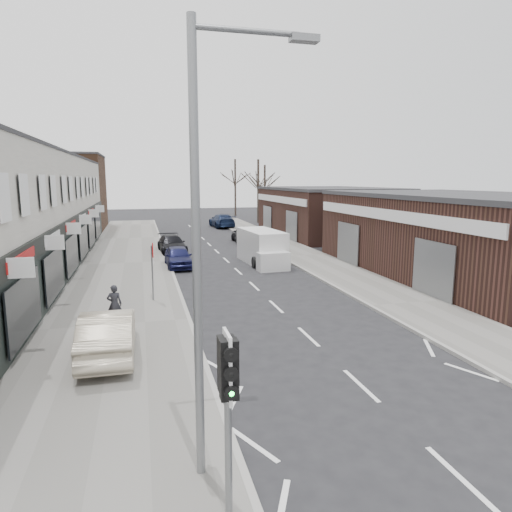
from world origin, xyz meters
TOP-DOWN VIEW (x-y plane):
  - ground at (0.00, 0.00)m, footprint 160.00×160.00m
  - pavement_left at (-6.75, 22.00)m, footprint 5.50×64.00m
  - pavement_right at (5.75, 22.00)m, footprint 3.50×64.00m
  - brick_block_far at (-13.50, 45.00)m, footprint 8.00×10.00m
  - right_unit_near at (12.50, 14.00)m, footprint 10.00×18.00m
  - right_unit_far at (12.50, 34.00)m, footprint 10.00×16.00m
  - tree_far_a at (9.00, 48.00)m, footprint 3.60×3.60m
  - tree_far_b at (11.50, 54.00)m, footprint 3.60×3.60m
  - tree_far_c at (8.50, 60.00)m, footprint 3.60×3.60m
  - traffic_light at (-4.40, -2.02)m, footprint 0.28×0.60m
  - street_lamp at (-4.53, -0.80)m, footprint 2.23×0.22m
  - warning_sign at (-5.16, 12.00)m, footprint 0.12×0.80m
  - white_van at (2.11, 20.21)m, footprint 2.38×5.81m
  - sedan_on_pavement at (-6.73, 5.60)m, footprint 1.54×4.42m
  - pedestrian at (-6.70, 8.87)m, footprint 0.55×0.37m
  - parked_car_left_a at (-3.40, 20.21)m, footprint 1.68×3.98m
  - parked_car_left_b at (-3.40, 26.12)m, footprint 2.17×4.70m
  - parked_car_right_a at (3.38, 24.50)m, footprint 2.17×4.99m
  - parked_car_right_b at (3.20, 30.37)m, footprint 1.89×4.49m
  - parked_car_right_c at (3.50, 43.57)m, footprint 2.54×5.50m

SIDE VIEW (x-z plane):
  - ground at x=0.00m, z-range 0.00..0.00m
  - tree_far_a at x=9.00m, z-range -4.00..4.00m
  - tree_far_b at x=11.50m, z-range -3.75..3.75m
  - tree_far_c at x=8.50m, z-range -4.25..4.25m
  - pavement_left at x=-6.75m, z-range 0.00..0.12m
  - pavement_right at x=5.75m, z-range 0.00..0.12m
  - parked_car_left_b at x=-3.40m, z-range 0.00..1.33m
  - parked_car_left_a at x=-3.40m, z-range 0.00..1.34m
  - parked_car_right_b at x=3.20m, z-range 0.00..1.52m
  - parked_car_right_c at x=3.50m, z-range 0.00..1.56m
  - parked_car_right_a at x=3.38m, z-range 0.00..1.60m
  - sedan_on_pavement at x=-6.73m, z-range 0.12..1.58m
  - pedestrian at x=-6.70m, z-range 0.12..1.62m
  - white_van at x=2.11m, z-range -0.06..2.15m
  - warning_sign at x=-5.16m, z-range 0.85..3.55m
  - right_unit_near at x=12.50m, z-range 0.00..4.50m
  - right_unit_far at x=12.50m, z-range 0.00..4.50m
  - traffic_light at x=-4.40m, z-range 0.86..3.96m
  - brick_block_far at x=-13.50m, z-range 0.00..8.00m
  - street_lamp at x=-4.53m, z-range 0.62..8.62m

